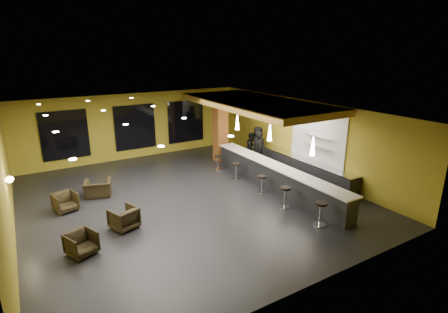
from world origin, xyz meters
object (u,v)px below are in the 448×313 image
pendant_0 (313,146)px  armchair_c (65,202)px  bar_counter (275,177)px  bar_stool_4 (218,161)px  bar_stool_1 (285,194)px  pendant_1 (270,133)px  bar_stool_3 (236,169)px  pendant_2 (237,122)px  armchair_a (81,244)px  staff_c (258,144)px  staff_a (259,150)px  bar_stool_0 (321,211)px  armchair_d (98,188)px  armchair_b (124,218)px  column (220,128)px  prep_counter (302,168)px  bar_stool_2 (262,182)px  staff_b (252,147)px

pendant_0 → armchair_c: pendant_0 is taller
bar_counter → pendant_0: bearing=-90.0°
bar_stool_4 → bar_stool_1: bearing=-90.3°
bar_counter → pendant_1: bearing=90.0°
armchair_c → bar_stool_3: 7.20m
pendant_2 → armchair_a: pendant_2 is taller
staff_c → bar_stool_1: 5.70m
bar_counter → staff_a: bearing=68.5°
pendant_1 → bar_stool_0: pendant_1 is taller
bar_stool_3 → pendant_0: bearing=-78.3°
bar_stool_0 → bar_stool_3: (0.00, 5.17, -0.06)m
armchair_d → bar_stool_1: bar_stool_1 is taller
armchair_b → armchair_c: bearing=-78.2°
pendant_2 → staff_c: 2.18m
armchair_b → bar_stool_4: 6.66m
armchair_c → pendant_2: bearing=-9.4°
column → pendant_0: bearing=-90.0°
prep_counter → pendant_1: 2.77m
pendant_1 → staff_a: size_ratio=0.37×
bar_counter → staff_a: staff_a is taller
column → bar_stool_0: column is taller
prep_counter → armchair_b: bearing=-175.8°
bar_stool_4 → prep_counter: bearing=-45.4°
column → armchair_a: (-7.99, -5.63, -1.40)m
armchair_b → bar_stool_2: 5.77m
bar_counter → staff_a: 2.71m
prep_counter → pendant_2: bearing=128.7°
bar_stool_3 → bar_stool_4: size_ratio=1.05×
armchair_a → armchair_b: (1.49, 0.91, 0.02)m
bar_counter → bar_stool_4: (-0.86, 3.40, -0.04)m
staff_a → bar_stool_4: staff_a is taller
staff_c → bar_stool_4: 2.50m
armchair_c → bar_stool_2: bearing=-32.3°
pendant_2 → bar_stool_1: (-0.88, -4.65, -1.82)m
column → bar_counter: bearing=-90.0°
pendant_1 → bar_stool_4: 3.56m
staff_b → armchair_d: (-7.96, -0.51, -0.45)m
pendant_1 → staff_b: pendant_1 is taller
staff_b → armchair_a: size_ratio=2.04×
pendant_2 → armchair_b: bearing=-154.4°
pendant_1 → armchair_a: bearing=-169.2°
armchair_d → bar_stool_4: bar_stool_4 is taller
prep_counter → bar_stool_4: size_ratio=8.29×
bar_stool_4 → armchair_b: bearing=-148.1°
armchair_a → armchair_c: 3.32m
bar_stool_0 → bar_stool_3: bearing=90.0°
pendant_1 → armchair_c: pendant_1 is taller
bar_stool_4 → bar_counter: bearing=-75.9°
staff_c → armchair_b: (-8.11, -3.59, -0.57)m
bar_stool_0 → bar_stool_3: bar_stool_0 is taller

